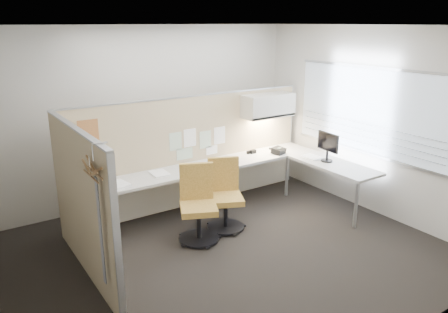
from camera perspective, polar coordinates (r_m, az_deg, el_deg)
floor at (r=5.71m, az=-0.76°, el=-12.67°), size 5.50×4.50×0.01m
ceiling at (r=4.95m, az=-0.90°, el=16.81°), size 5.50×4.50×0.01m
wall_back at (r=7.10m, az=-10.80°, el=5.20°), size 5.50×0.02×2.80m
wall_front at (r=3.60m, az=19.25°, el=-7.39°), size 5.50×0.02×2.80m
wall_right at (r=7.00m, az=18.49°, el=4.44°), size 0.02×4.50×2.80m
window_pane at (r=6.95m, az=18.47°, el=5.62°), size 0.01×2.80×1.30m
partition_back at (r=6.89m, az=-4.21°, el=0.60°), size 4.10×0.06×1.75m
partition_left at (r=5.19m, az=-18.03°, el=-5.91°), size 0.06×2.20×1.75m
desk at (r=6.78m, az=0.62°, el=-2.05°), size 4.00×2.07×0.73m
overhead_bin at (r=7.32m, az=5.78°, el=6.65°), size 0.90×0.36×0.38m
task_light_strip at (r=7.36m, az=5.73°, el=5.05°), size 0.60×0.06×0.02m
pinned_papers at (r=6.86m, az=-3.52°, el=1.90°), size 1.01×0.00×0.47m
poster at (r=6.12m, az=-17.30°, el=3.01°), size 0.28×0.00×0.35m
chair_left at (r=5.90m, az=-3.42°, el=-6.47°), size 0.63×0.64×1.02m
chair_right at (r=6.21m, az=0.11°, el=-5.28°), size 0.61×0.63×0.99m
monitor at (r=7.00m, az=13.40°, el=1.46°), size 0.18×0.44×0.46m
phone at (r=7.32m, az=7.10°, el=0.75°), size 0.26×0.24×0.12m
stapler at (r=7.31m, az=3.48°, el=0.60°), size 0.14×0.04×0.05m
tape_dispenser at (r=7.31m, az=3.80°, el=0.64°), size 0.10×0.06×0.06m
coat_hook at (r=4.23m, az=-16.58°, el=-3.27°), size 0.18×0.48×1.42m
paper_stack_0 at (r=6.04m, az=-13.62°, el=-3.58°), size 0.28×0.34×0.03m
paper_stack_1 at (r=6.37m, az=-8.44°, el=-2.20°), size 0.24×0.31×0.02m
paper_stack_2 at (r=6.53m, az=-3.85°, el=-1.53°), size 0.24×0.31×0.04m
paper_stack_3 at (r=6.85m, az=-0.72°, el=-0.67°), size 0.26×0.32×0.02m
paper_stack_4 at (r=7.21m, az=11.40°, el=-0.07°), size 0.24×0.31×0.02m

